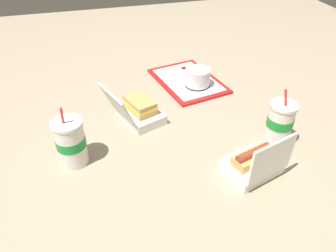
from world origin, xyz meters
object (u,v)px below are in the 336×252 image
object	(u,v)px
ketchup_cup	(184,70)
clamshell_hotdog_right	(253,163)
cake_container	(198,78)
soda_cup_front	(279,124)
food_tray	(188,81)
plastic_fork	(194,73)
soda_cup_center	(71,142)
clamshell_sandwich_left	(138,111)

from	to	relation	value
ketchup_cup	clamshell_hotdog_right	world-z (taller)	clamshell_hotdog_right
cake_container	soda_cup_front	size ratio (longest dim) A/B	0.50
food_tray	ketchup_cup	world-z (taller)	ketchup_cup
cake_container	plastic_fork	bearing A→B (deg)	169.60
food_tray	clamshell_hotdog_right	size ratio (longest dim) A/B	2.02
ketchup_cup	soda_cup_front	xyz separation A→B (m)	(0.59, 0.16, 0.06)
food_tray	ketchup_cup	size ratio (longest dim) A/B	10.34
cake_container	clamshell_hotdog_right	distance (m)	0.57
clamshell_hotdog_right	soda_cup_center	size ratio (longest dim) A/B	0.91
food_tray	clamshell_sandwich_left	xyz separation A→B (m)	(0.24, -0.29, 0.04)
food_tray	plastic_fork	world-z (taller)	plastic_fork
cake_container	plastic_fork	world-z (taller)	cake_container
plastic_fork	clamshell_hotdog_right	bearing A→B (deg)	-37.30
cake_container	ketchup_cup	xyz separation A→B (m)	(-0.14, -0.02, -0.03)
cake_container	plastic_fork	xyz separation A→B (m)	(-0.11, 0.02, -0.04)
ketchup_cup	plastic_fork	world-z (taller)	ketchup_cup
food_tray	soda_cup_front	distance (m)	0.55
cake_container	clamshell_hotdog_right	size ratio (longest dim) A/B	0.56
cake_container	soda_cup_center	distance (m)	0.67
soda_cup_center	ketchup_cup	bearing A→B (deg)	132.41
soda_cup_front	soda_cup_center	size ratio (longest dim) A/B	1.01
food_tray	clamshell_hotdog_right	xyz separation A→B (m)	(0.63, 0.01, 0.03)
clamshell_hotdog_right	clamshell_sandwich_left	bearing A→B (deg)	-142.54
soda_cup_front	plastic_fork	bearing A→B (deg)	-168.09
clamshell_sandwich_left	soda_cup_front	distance (m)	0.53
food_tray	soda_cup_center	distance (m)	0.69
plastic_fork	cake_container	bearing A→B (deg)	-44.98
food_tray	plastic_fork	xyz separation A→B (m)	(-0.05, 0.04, 0.01)
food_tray	cake_container	world-z (taller)	cake_container
soda_cup_center	clamshell_hotdog_right	bearing A→B (deg)	69.42
ketchup_cup	soda_cup_front	distance (m)	0.62
food_tray	plastic_fork	bearing A→B (deg)	137.24
clamshell_hotdog_right	plastic_fork	bearing A→B (deg)	177.29
food_tray	cake_container	xyz separation A→B (m)	(0.06, 0.02, 0.05)
cake_container	clamshell_hotdog_right	xyz separation A→B (m)	(0.57, -0.01, -0.01)
ketchup_cup	soda_cup_front	size ratio (longest dim) A/B	0.17
plastic_fork	ketchup_cup	bearing A→B (deg)	-157.89
soda_cup_front	clamshell_hotdog_right	bearing A→B (deg)	-52.59
clamshell_hotdog_right	soda_cup_front	xyz separation A→B (m)	(-0.12, 0.15, 0.05)
soda_cup_center	plastic_fork	bearing A→B (deg)	128.90
food_tray	soda_cup_center	world-z (taller)	soda_cup_center
clamshell_hotdog_right	soda_cup_front	world-z (taller)	soda_cup_front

